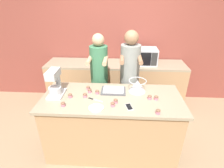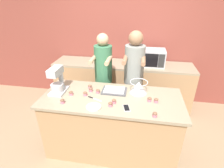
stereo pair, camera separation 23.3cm
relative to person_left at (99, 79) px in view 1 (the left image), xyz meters
The scene contains 24 objects.
ground_plane 1.11m from the person_left, 68.54° to the right, with size 16.00×16.00×0.00m, color #937A5B.
back_wall 1.15m from the person_left, 76.35° to the left, with size 10.00×0.06×2.70m.
island_counter 0.79m from the person_left, 68.54° to the right, with size 1.91×0.83×0.92m.
back_counter 0.82m from the person_left, 69.70° to the left, with size 2.80×0.60×0.93m.
person_left is the anchor object (origin of this frame).
person_right 0.51m from the person_left, ahead, with size 0.33×0.50×1.70m.
stand_mixer 0.83m from the person_left, 130.34° to the right, with size 0.20×0.30×0.38m.
mixing_bowl 0.76m from the person_left, 36.08° to the right, with size 0.25×0.25×0.17m.
baking_tray 0.54m from the person_left, 61.07° to the right, with size 0.35×0.24×0.04m.
microwave_oven 1.05m from the person_left, 40.51° to the left, with size 0.55×0.36×0.32m.
cell_phone 0.98m from the person_left, 61.10° to the right, with size 0.11×0.16×0.01m.
small_plate 0.92m from the person_left, 85.52° to the right, with size 0.19×0.19×0.02m.
knife 0.71m from the person_left, 88.29° to the right, with size 0.21×0.10×0.01m.
cupcake_0 0.89m from the person_left, 72.24° to the right, with size 0.06×0.06×0.06m.
cupcake_1 1.27m from the person_left, 50.24° to the right, with size 0.06×0.06×0.06m.
cupcake_2 1.07m from the person_left, 38.23° to the right, with size 0.06×0.06×0.06m.
cupcake_3 1.00m from the person_left, 40.80° to the right, with size 0.06×0.06×0.06m.
cupcake_4 0.46m from the person_left, 104.09° to the right, with size 0.06×0.06×0.06m.
cupcake_5 0.66m from the person_left, 100.18° to the right, with size 0.06×0.06×0.06m.
cupcake_6 0.83m from the person_left, 68.45° to the right, with size 0.06×0.06×0.06m.
cupcake_7 0.95m from the person_left, 111.50° to the right, with size 0.06×0.06×0.06m.
cupcake_8 0.74m from the person_left, 115.33° to the right, with size 0.06×0.06×0.06m.
cupcake_9 0.53m from the person_left, 98.08° to the right, with size 0.06×0.06×0.06m.
cupcake_10 0.56m from the person_left, 86.09° to the right, with size 0.06×0.06×0.06m.
Camera 1 is at (0.12, -2.04, 2.16)m, focal length 28.00 mm.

